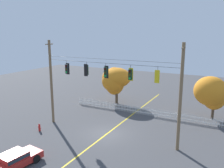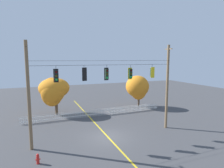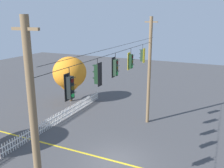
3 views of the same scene
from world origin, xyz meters
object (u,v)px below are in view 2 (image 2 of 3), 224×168
Objects in this scene: traffic_signal_southbound_primary at (107,74)px; autumn_maple_mid at (138,87)px; traffic_signal_northbound_primary at (152,72)px; traffic_signal_westbound_side at (84,74)px; autumn_maple_near_fence at (53,90)px; traffic_signal_northbound_secondary at (130,74)px; traffic_signal_eastbound_side at (56,76)px; fire_hydrant at (38,159)px.

autumn_maple_mid is (8.83, 9.44, -3.06)m from traffic_signal_southbound_primary.
traffic_signal_southbound_primary and traffic_signal_northbound_primary have the same top height.
traffic_signal_westbound_side is 0.27× the size of autumn_maple_near_fence.
autumn_maple_mid is (6.27, 9.44, -3.03)m from traffic_signal_northbound_secondary.
traffic_signal_northbound_secondary is 0.29× the size of autumn_maple_mid.
autumn_maple_near_fence is (-9.32, 10.14, -2.90)m from traffic_signal_northbound_primary.
traffic_signal_eastbound_side and traffic_signal_northbound_primary have the same top height.
traffic_signal_southbound_primary is 13.29m from autumn_maple_mid.
traffic_signal_northbound_secondary is at bearing -0.01° from traffic_signal_southbound_primary.
traffic_signal_westbound_side is (2.48, -0.02, 0.07)m from traffic_signal_eastbound_side.
fire_hydrant is (-9.05, -2.67, -5.93)m from traffic_signal_northbound_secondary.
traffic_signal_northbound_primary is at bearing 12.85° from fire_hydrant.
traffic_signal_eastbound_side is at bearing 179.55° from traffic_signal_westbound_side.
traffic_signal_eastbound_side is 6.76m from fire_hydrant.
traffic_signal_southbound_primary is 11.33m from autumn_maple_near_fence.
traffic_signal_eastbound_side is 1.00× the size of traffic_signal_southbound_primary.
autumn_maple_near_fence is at bearing 87.28° from traffic_signal_eastbound_side.
autumn_maple_near_fence is (-6.77, 10.12, -2.84)m from traffic_signal_northbound_secondary.
traffic_signal_eastbound_side is 1.05× the size of traffic_signal_northbound_primary.
autumn_maple_mid is at bearing 38.32° from fire_hydrant.
traffic_signal_eastbound_side is 0.29× the size of autumn_maple_mid.
autumn_maple_near_fence is at bearing 177.05° from autumn_maple_mid.
traffic_signal_eastbound_side is 7.25m from traffic_signal_northbound_secondary.
traffic_signal_northbound_primary is 10.63m from autumn_maple_mid.
traffic_signal_southbound_primary is at bearing 0.00° from traffic_signal_eastbound_side.
fire_hydrant is (-2.28, -12.78, -3.09)m from autumn_maple_near_fence.
traffic_signal_northbound_secondary reaches higher than fire_hydrant.
autumn_maple_mid is at bearing 34.92° from traffic_signal_eastbound_side.
autumn_maple_near_fence is 6.64× the size of fire_hydrant.
traffic_signal_northbound_secondary reaches higher than autumn_maple_near_fence.
traffic_signal_eastbound_side is 16.78m from autumn_maple_mid.
autumn_maple_mid is (13.53, 9.44, -3.05)m from traffic_signal_eastbound_side.
traffic_signal_eastbound_side reaches higher than autumn_maple_near_fence.
traffic_signal_southbound_primary is at bearing -133.08° from autumn_maple_mid.
autumn_maple_near_fence is 13.07m from autumn_maple_mid.
traffic_signal_southbound_primary is at bearing 22.33° from fire_hydrant.
traffic_signal_eastbound_side and traffic_signal_southbound_primary have the same top height.
autumn_maple_near_fence reaches higher than fire_hydrant.
traffic_signal_northbound_secondary is 11.74m from autumn_maple_mid.
traffic_signal_eastbound_side is 10.53m from autumn_maple_near_fence.
traffic_signal_westbound_side is at bearing -0.45° from traffic_signal_eastbound_side.
traffic_signal_northbound_secondary is at bearing 0.23° from traffic_signal_westbound_side.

